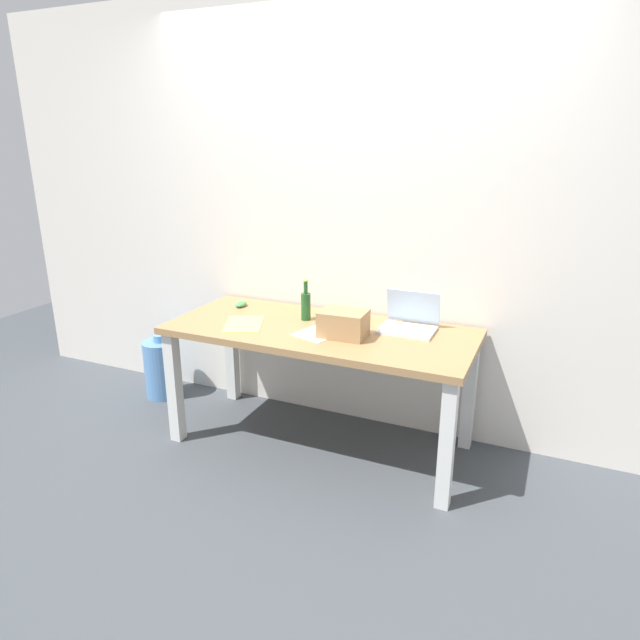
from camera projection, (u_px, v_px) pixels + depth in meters
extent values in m
plane|color=#42474C|center=(320.00, 442.00, 3.38)|extent=(8.00, 8.00, 0.00)
cube|color=silver|center=(349.00, 218.00, 3.36)|extent=(5.20, 0.08, 2.60)
cube|color=#A37A4C|center=(320.00, 332.00, 3.16)|extent=(1.74, 0.75, 0.04)
cube|color=silver|center=(174.00, 387.00, 3.31)|extent=(0.07, 0.07, 0.69)
cube|color=silver|center=(447.00, 445.00, 2.69)|extent=(0.07, 0.07, 0.69)
cube|color=silver|center=(232.00, 352.00, 3.86)|extent=(0.07, 0.07, 0.69)
cube|color=silver|center=(469.00, 393.00, 3.23)|extent=(0.07, 0.07, 0.69)
cube|color=silver|center=(407.00, 330.00, 3.10)|extent=(0.30, 0.23, 0.02)
cube|color=silver|center=(413.00, 307.00, 3.16)|extent=(0.30, 0.05, 0.19)
cylinder|color=#1E5123|center=(306.00, 307.00, 3.28)|extent=(0.06, 0.06, 0.16)
cylinder|color=#1E5123|center=(306.00, 287.00, 3.25)|extent=(0.02, 0.02, 0.07)
cylinder|color=gold|center=(306.00, 281.00, 3.23)|extent=(0.03, 0.03, 0.01)
ellipsoid|color=#4C9E56|center=(241.00, 304.00, 3.56)|extent=(0.06, 0.10, 0.03)
cube|color=tan|center=(343.00, 324.00, 3.01)|extent=(0.26, 0.20, 0.14)
cube|color=#F4E06B|center=(244.00, 324.00, 3.23)|extent=(0.31, 0.36, 0.00)
cube|color=white|center=(322.00, 332.00, 3.09)|extent=(0.29, 0.35, 0.00)
cylinder|color=#598CC6|center=(163.00, 369.00, 3.94)|extent=(0.25, 0.25, 0.41)
cylinder|color=#598CC6|center=(160.00, 338.00, 3.87)|extent=(0.09, 0.09, 0.05)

